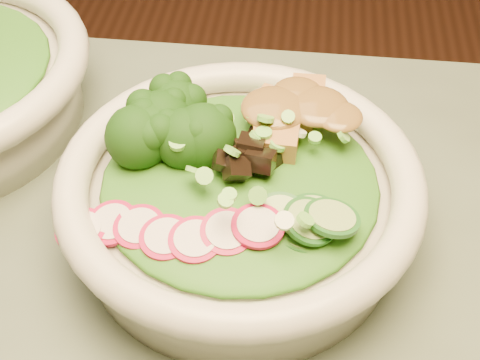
# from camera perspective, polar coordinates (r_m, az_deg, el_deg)

# --- Properties ---
(salad_bowl) EXTENTS (0.26, 0.26, 0.07)m
(salad_bowl) POSITION_cam_1_polar(r_m,az_deg,el_deg) (0.48, 0.00, -1.61)
(salad_bowl) COLOR beige
(salad_bowl) RESTS_ON dining_table
(lettuce_bed) EXTENTS (0.20, 0.20, 0.02)m
(lettuce_bed) POSITION_cam_1_polar(r_m,az_deg,el_deg) (0.47, -0.00, 0.09)
(lettuce_bed) COLOR #255912
(lettuce_bed) RESTS_ON salad_bowl
(broccoli_florets) EXTENTS (0.09, 0.08, 0.04)m
(broccoli_florets) POSITION_cam_1_polar(r_m,az_deg,el_deg) (0.48, -5.79, 4.33)
(broccoli_florets) COLOR black
(broccoli_florets) RESTS_ON salad_bowl
(radish_slices) EXTENTS (0.11, 0.06, 0.02)m
(radish_slices) POSITION_cam_1_polar(r_m,az_deg,el_deg) (0.43, -4.96, -4.54)
(radish_slices) COLOR #A40C36
(radish_slices) RESTS_ON salad_bowl
(cucumber_slices) EXTENTS (0.08, 0.08, 0.03)m
(cucumber_slices) POSITION_cam_1_polar(r_m,az_deg,el_deg) (0.43, 6.43, -2.61)
(cucumber_slices) COLOR #A3C96F
(cucumber_slices) RESTS_ON salad_bowl
(mushroom_heap) EXTENTS (0.08, 0.08, 0.04)m
(mushroom_heap) POSITION_cam_1_polar(r_m,az_deg,el_deg) (0.46, 0.89, 2.04)
(mushroom_heap) COLOR black
(mushroom_heap) RESTS_ON salad_bowl
(tofu_cubes) EXTENTS (0.10, 0.08, 0.03)m
(tofu_cubes) POSITION_cam_1_polar(r_m,az_deg,el_deg) (0.49, 4.50, 4.90)
(tofu_cubes) COLOR #A16835
(tofu_cubes) RESTS_ON salad_bowl
(peanut_sauce) EXTENTS (0.07, 0.05, 0.02)m
(peanut_sauce) POSITION_cam_1_polar(r_m,az_deg,el_deg) (0.49, 4.58, 6.01)
(peanut_sauce) COLOR brown
(peanut_sauce) RESTS_ON tofu_cubes
(scallion_garnish) EXTENTS (0.18, 0.18, 0.02)m
(scallion_garnish) POSITION_cam_1_polar(r_m,az_deg,el_deg) (0.45, 0.00, 2.12)
(scallion_garnish) COLOR #6BBD42
(scallion_garnish) RESTS_ON salad_bowl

